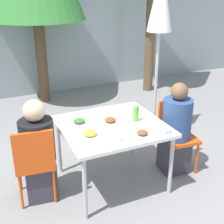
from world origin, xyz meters
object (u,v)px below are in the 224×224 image
(person_left, at_px, (38,154))
(person_right, at_px, (176,131))
(chair_right, at_px, (176,130))
(chair_left, at_px, (34,159))
(drinking_cup, at_px, (118,137))
(salad_bowl, at_px, (161,130))
(closed_umbrella, at_px, (160,9))
(bottle, at_px, (136,113))

(person_left, bearing_deg, person_right, 0.54)
(person_left, bearing_deg, chair_right, 3.30)
(person_left, bearing_deg, chair_left, -121.97)
(drinking_cup, bearing_deg, person_right, 17.10)
(person_left, distance_m, salad_bowl, 1.31)
(person_left, xyz_separation_m, drinking_cup, (0.71, -0.45, 0.26))
(closed_umbrella, bearing_deg, person_right, -107.16)
(chair_right, bearing_deg, drinking_cup, 25.89)
(person_left, xyz_separation_m, salad_bowl, (1.19, -0.48, 0.25))
(person_left, height_order, salad_bowl, person_left)
(person_left, relative_size, drinking_cup, 13.60)
(person_left, height_order, person_right, person_right)
(chair_left, distance_m, person_right, 1.67)
(person_left, xyz_separation_m, chair_right, (1.67, -0.10, -0.02))
(person_right, distance_m, salad_bowl, 0.57)
(person_right, relative_size, drinking_cup, 13.76)
(person_right, xyz_separation_m, drinking_cup, (-0.90, -0.28, 0.25))
(bottle, height_order, salad_bowl, bottle)
(person_right, relative_size, closed_umbrella, 0.47)
(bottle, height_order, drinking_cup, bottle)
(person_right, height_order, drinking_cup, person_right)
(chair_left, bearing_deg, person_left, 58.03)
(closed_umbrella, bearing_deg, chair_left, -156.75)
(chair_left, xyz_separation_m, salad_bowl, (1.25, -0.41, 0.26))
(chair_left, height_order, person_left, person_left)
(bottle, distance_m, salad_bowl, 0.38)
(chair_right, bearing_deg, person_right, 58.03)
(chair_right, height_order, drinking_cup, chair_right)
(chair_right, distance_m, person_right, 0.10)
(person_right, bearing_deg, salad_bowl, 41.56)
(chair_right, height_order, bottle, bottle)
(person_left, bearing_deg, bottle, 0.71)
(closed_umbrella, relative_size, salad_bowl, 12.86)
(chair_left, bearing_deg, bottle, 4.68)
(closed_umbrella, relative_size, bottle, 12.28)
(person_left, relative_size, bottle, 5.70)
(person_left, height_order, chair_right, person_left)
(chair_right, distance_m, salad_bowl, 0.66)
(chair_left, bearing_deg, closed_umbrella, 30.06)
(person_left, relative_size, salad_bowl, 5.96)
(person_left, distance_m, drinking_cup, 0.88)
(chair_left, height_order, salad_bowl, chair_left)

